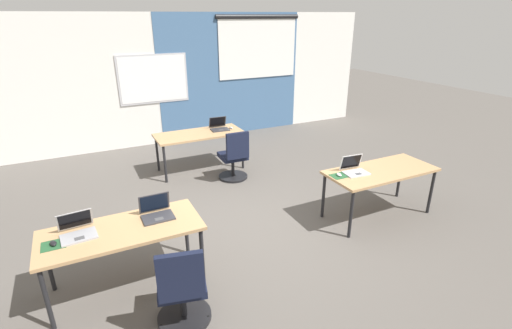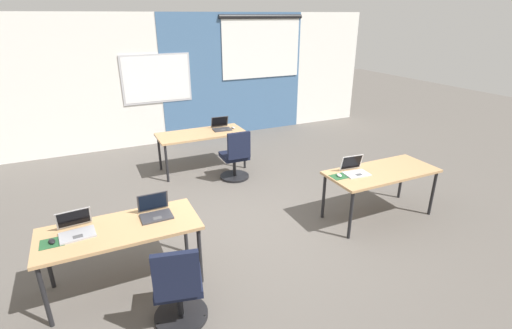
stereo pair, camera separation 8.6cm
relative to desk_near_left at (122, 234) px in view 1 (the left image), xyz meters
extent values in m
plane|color=#56514C|center=(1.75, 0.60, -0.66)|extent=(24.00, 24.00, 0.00)
cube|color=silver|center=(1.75, 4.80, 0.74)|extent=(10.00, 0.20, 2.80)
cube|color=#42668E|center=(3.22, 4.69, 0.74)|extent=(3.48, 0.01, 2.80)
cube|color=#B7B7BC|center=(1.39, 4.69, 0.80)|extent=(1.48, 0.02, 1.04)
cube|color=white|center=(1.39, 4.68, 0.80)|extent=(1.40, 0.02, 0.96)
cube|color=white|center=(3.90, 4.67, 1.32)|extent=(2.00, 0.02, 1.33)
cylinder|color=black|center=(3.90, 4.67, 2.04)|extent=(2.10, 0.10, 0.10)
cube|color=tan|center=(0.00, 0.00, 0.04)|extent=(1.60, 0.70, 0.04)
cylinder|color=black|center=(-0.74, -0.30, -0.32)|extent=(0.04, 0.04, 0.68)
cylinder|color=black|center=(0.74, -0.30, -0.32)|extent=(0.04, 0.04, 0.68)
cylinder|color=black|center=(-0.74, 0.30, -0.32)|extent=(0.04, 0.04, 0.68)
cylinder|color=black|center=(0.74, 0.30, -0.32)|extent=(0.04, 0.04, 0.68)
cube|color=tan|center=(3.50, 0.00, 0.04)|extent=(1.60, 0.70, 0.04)
cylinder|color=black|center=(2.76, -0.30, -0.32)|extent=(0.04, 0.04, 0.68)
cylinder|color=black|center=(4.24, -0.30, -0.32)|extent=(0.04, 0.04, 0.68)
cylinder|color=black|center=(2.76, 0.30, -0.32)|extent=(0.04, 0.04, 0.68)
cylinder|color=black|center=(4.24, 0.30, -0.32)|extent=(0.04, 0.04, 0.68)
cube|color=tan|center=(1.75, 2.80, 0.04)|extent=(1.60, 0.70, 0.04)
cylinder|color=black|center=(1.01, 2.50, -0.32)|extent=(0.04, 0.04, 0.68)
cylinder|color=black|center=(2.49, 2.50, -0.32)|extent=(0.04, 0.04, 0.68)
cylinder|color=black|center=(1.01, 3.10, -0.32)|extent=(0.04, 0.04, 0.68)
cylinder|color=black|center=(2.49, 3.10, -0.32)|extent=(0.04, 0.04, 0.68)
cube|color=#9E9EA3|center=(-0.39, 0.02, 0.07)|extent=(0.35, 0.26, 0.02)
cube|color=#4C4C4F|center=(-0.39, -0.03, 0.08)|extent=(0.09, 0.07, 0.00)
cube|color=#9E9EA3|center=(-0.41, 0.18, 0.18)|extent=(0.34, 0.11, 0.21)
cube|color=black|center=(-0.41, 0.17, 0.18)|extent=(0.30, 0.09, 0.18)
cube|color=#23512D|center=(-0.62, -0.01, 0.06)|extent=(0.22, 0.19, 0.00)
ellipsoid|color=black|center=(-0.62, -0.01, 0.08)|extent=(0.08, 0.11, 0.03)
cube|color=#333338|center=(2.16, 2.81, 0.07)|extent=(0.34, 0.25, 0.02)
cube|color=#4C4C4F|center=(2.16, 2.76, 0.08)|extent=(0.09, 0.07, 0.00)
cube|color=#333338|center=(2.17, 2.96, 0.18)|extent=(0.33, 0.10, 0.21)
cube|color=black|center=(2.17, 2.95, 0.18)|extent=(0.30, 0.09, 0.18)
ellipsoid|color=#B2B2B7|center=(2.39, 2.81, 0.08)|extent=(0.07, 0.11, 0.03)
cylinder|color=black|center=(2.14, 2.17, -0.64)|extent=(0.52, 0.52, 0.04)
cylinder|color=black|center=(2.14, 2.17, -0.45)|extent=(0.06, 0.06, 0.34)
cube|color=black|center=(2.14, 2.17, -0.24)|extent=(0.45, 0.45, 0.08)
cube|color=black|center=(2.14, 1.92, 0.03)|extent=(0.40, 0.07, 0.46)
sphere|color=black|center=(2.15, 2.40, -0.64)|extent=(0.04, 0.04, 0.04)
sphere|color=black|center=(2.36, 2.09, -0.64)|extent=(0.04, 0.04, 0.04)
sphere|color=black|center=(1.92, 2.10, -0.64)|extent=(0.04, 0.04, 0.04)
cube|color=#333338|center=(0.39, 0.05, 0.07)|extent=(0.33, 0.23, 0.02)
cube|color=#4C4C4F|center=(0.39, 0.00, 0.08)|extent=(0.09, 0.06, 0.00)
cube|color=#333338|center=(0.38, 0.19, 0.19)|extent=(0.33, 0.05, 0.22)
cube|color=black|center=(0.38, 0.18, 0.19)|extent=(0.30, 0.04, 0.19)
cylinder|color=black|center=(0.40, -0.72, -0.64)|extent=(0.52, 0.52, 0.04)
cylinder|color=black|center=(0.40, -0.72, -0.45)|extent=(0.06, 0.06, 0.34)
cube|color=black|center=(0.40, -0.72, -0.24)|extent=(0.53, 0.53, 0.08)
cube|color=black|center=(0.35, -0.96, 0.03)|extent=(0.40, 0.15, 0.46)
sphere|color=black|center=(0.45, -0.49, -0.64)|extent=(0.04, 0.04, 0.04)
sphere|color=black|center=(0.60, -0.84, -0.64)|extent=(0.04, 0.04, 0.04)
sphere|color=black|center=(0.17, -0.74, -0.64)|extent=(0.04, 0.04, 0.04)
cube|color=silver|center=(3.09, 0.05, 0.07)|extent=(0.35, 0.26, 0.02)
cube|color=#4C4C4F|center=(3.09, -0.01, 0.08)|extent=(0.09, 0.07, 0.00)
cube|color=silver|center=(3.10, 0.19, 0.18)|extent=(0.33, 0.09, 0.22)
cube|color=black|center=(3.10, 0.18, 0.19)|extent=(0.30, 0.08, 0.19)
cube|color=#23512D|center=(2.83, 0.09, 0.06)|extent=(0.22, 0.19, 0.00)
ellipsoid|color=silver|center=(2.83, 0.09, 0.08)|extent=(0.08, 0.11, 0.03)
camera|label=1|loc=(-0.21, -3.53, 2.09)|focal=26.02mm
camera|label=2|loc=(-0.13, -3.56, 2.09)|focal=26.02mm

